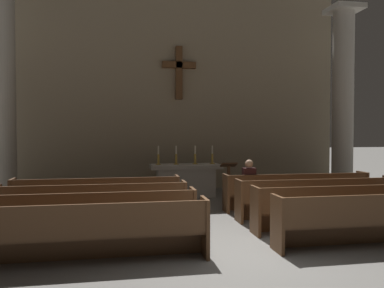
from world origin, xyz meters
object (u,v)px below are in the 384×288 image
candlestick_inner_right (195,158)px  candlestick_outer_right (212,158)px  pew_right_row_4 (297,191)px  column_left_second (3,98)px  pew_right_row_3 (318,198)px  pew_left_row_1 (84,233)px  altar (186,179)px  column_right_second (343,103)px  pew_left_row_3 (94,206)px  candlestick_inner_left (176,159)px  pew_right_row_2 (344,207)px  lone_worshipper (248,184)px  pew_right_row_1 (379,219)px  lectern (229,183)px  candlestick_outer_left (158,159)px  pew_left_row_4 (98,197)px  pew_left_row_2 (90,217)px

candlestick_inner_right → candlestick_outer_right: bearing=0.0°
pew_right_row_4 → column_left_second: (-7.74, 2.34, 2.50)m
pew_right_row_3 → pew_right_row_4: same height
pew_left_row_1 → column_left_second: 6.68m
pew_right_row_4 → candlestick_inner_right: 3.42m
pew_right_row_3 → candlestick_inner_right: size_ratio=6.62×
pew_right_row_4 → altar: bearing=135.0°
pew_left_row_1 → column_right_second: column_right_second is taller
pew_left_row_3 → pew_right_row_4: same height
pew_left_row_3 → candlestick_inner_left: bearing=58.3°
pew_right_row_4 → column_left_second: 8.46m
pew_right_row_2 → lone_worshipper: (-1.31, 2.19, 0.22)m
pew_left_row_3 → pew_right_row_4: size_ratio=1.00×
pew_right_row_1 → candlestick_inner_left: bearing=116.1°
lectern → altar: bearing=131.2°
candlestick_outer_left → pew_left_row_4: bearing=-123.5°
pew_right_row_2 → pew_left_row_1: bearing=-167.9°
pew_left_row_3 → column_right_second: column_right_second is taller
pew_left_row_4 → pew_right_row_3: bearing=-12.1°
pew_left_row_4 → candlestick_outer_left: size_ratio=6.62×
pew_right_row_2 → altar: size_ratio=1.75×
pew_left_row_4 → pew_right_row_2: bearing=-23.2°
candlestick_inner_left → candlestick_inner_right: size_ratio=1.00×
candlestick_outer_left → pew_right_row_1: bearing=-59.6°
column_right_second → candlestick_outer_right: bearing=177.8°
pew_left_row_2 → pew_left_row_3: (0.00, 1.08, 0.00)m
pew_right_row_1 → pew_right_row_4: size_ratio=1.00×
candlestick_outer_left → lone_worshipper: (2.05, -2.47, -0.50)m
pew_right_row_3 → altar: bearing=125.0°
pew_left_row_4 → column_right_second: bearing=16.8°
candlestick_outer_right → lectern: 1.38m
candlestick_inner_left → lectern: 1.92m
pew_left_row_1 → lone_worshipper: size_ratio=2.91×
pew_left_row_3 → pew_left_row_4: 1.08m
pew_right_row_3 → pew_right_row_4: size_ratio=1.00×
pew_left_row_3 → pew_left_row_1: bearing=-90.0°
pew_right_row_4 → candlestick_inner_left: 3.83m
column_left_second → pew_left_row_1: bearing=-63.9°
pew_left_row_1 → pew_right_row_4: 5.97m
candlestick_inner_left → pew_right_row_1: bearing=-63.9°
pew_right_row_1 → candlestick_outer_right: 6.01m
pew_left_row_2 → pew_right_row_1: (5.02, -1.08, 0.00)m
column_right_second → candlestick_inner_right: (-4.93, 0.17, -1.79)m
pew_left_row_3 → candlestick_outer_left: (1.66, 3.58, 0.71)m
pew_right_row_1 → pew_left_row_4: bearing=147.3°
column_left_second → altar: 5.78m
column_left_second → candlestick_outer_right: bearing=1.6°
column_right_second → lone_worshipper: 5.17m
pew_right_row_3 → column_left_second: 8.82m
candlestick_outer_left → candlestick_outer_right: size_ratio=1.00×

